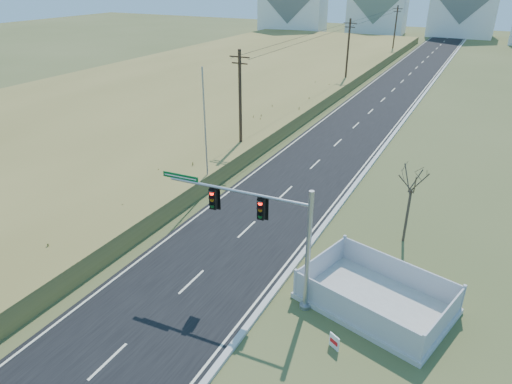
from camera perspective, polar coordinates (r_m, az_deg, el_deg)
name	(u,v)px	position (r m, az deg, el deg)	size (l,w,h in m)	color
ground	(212,263)	(25.56, -5.49, -8.82)	(260.00, 260.00, 0.00)	#444E25
road	(399,84)	(70.01, 17.49, 12.73)	(8.00, 180.00, 0.06)	black
curb	(430,87)	(69.42, 20.90, 12.19)	(0.30, 180.00, 0.18)	#B2AFA8
reed_marsh	(219,77)	(69.09, -4.62, 14.17)	(38.00, 110.00, 1.30)	olive
utility_pole_near	(240,103)	(38.53, -1.99, 11.06)	(1.80, 0.26, 9.00)	#422D1E
utility_pole_mid	(348,52)	(65.83, 11.39, 16.76)	(1.80, 0.26, 9.00)	#422D1E
utility_pole_far	(395,30)	(94.78, 16.99, 18.82)	(1.80, 0.26, 9.00)	#422D1E
condo_nw	(294,1)	(127.77, 4.72, 22.67)	(17.69, 13.38, 19.05)	white
condo_nnw	(378,5)	(129.19, 15.03, 21.65)	(14.93, 11.17, 17.03)	white
condo_n	(465,3)	(130.04, 24.64, 20.63)	(15.27, 10.20, 18.54)	white
traffic_signal_mast	(271,229)	(20.88, 1.89, -4.65)	(7.76, 0.71, 6.18)	#9EA0A5
fence_enclosure	(375,300)	(23.16, 14.69, -12.94)	(7.68, 6.18, 1.54)	#B7B5AD
open_sign	(334,342)	(20.56, 9.76, -17.97)	(0.51, 0.31, 0.69)	white
flagpole	(206,145)	(32.25, -6.28, 5.88)	(0.40, 0.40, 8.95)	#B7B5AD
bare_tree	(413,179)	(26.95, 19.05, 1.60)	(1.90, 1.90, 5.05)	#4C3F33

